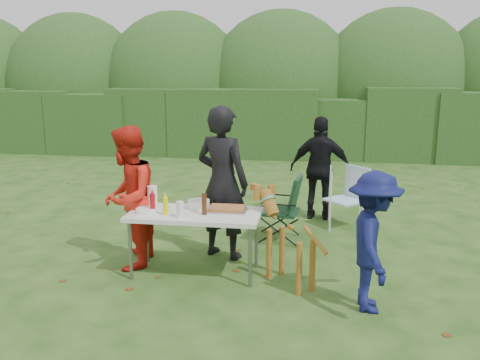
# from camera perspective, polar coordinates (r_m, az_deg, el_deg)

# --- Properties ---
(ground) EXTENTS (80.00, 80.00, 0.00)m
(ground) POSITION_cam_1_polar(r_m,az_deg,el_deg) (6.15, -2.28, -10.01)
(ground) COLOR #1E4211
(hedge_row) EXTENTS (22.00, 1.40, 1.70)m
(hedge_row) POSITION_cam_1_polar(r_m,az_deg,el_deg) (13.70, 4.05, 6.25)
(hedge_row) COLOR #23471C
(hedge_row) RESTS_ON ground
(shrub_backdrop) EXTENTS (20.00, 2.60, 3.20)m
(shrub_backdrop) POSITION_cam_1_polar(r_m,az_deg,el_deg) (15.23, 4.59, 9.72)
(shrub_backdrop) COLOR #3D6628
(shrub_backdrop) RESTS_ON ground
(folding_table) EXTENTS (1.50, 0.70, 0.74)m
(folding_table) POSITION_cam_1_polar(r_m,az_deg,el_deg) (5.83, -5.12, -4.16)
(folding_table) COLOR silver
(folding_table) RESTS_ON ground
(person_cook) EXTENTS (0.82, 0.68, 1.92)m
(person_cook) POSITION_cam_1_polar(r_m,az_deg,el_deg) (6.29, -1.99, -0.30)
(person_cook) COLOR black
(person_cook) RESTS_ON ground
(person_red_jacket) EXTENTS (0.73, 0.89, 1.70)m
(person_red_jacket) POSITION_cam_1_polar(r_m,az_deg,el_deg) (6.15, -12.43, -1.96)
(person_red_jacket) COLOR red
(person_red_jacket) RESTS_ON ground
(person_black_puffy) EXTENTS (0.98, 0.46, 1.62)m
(person_black_puffy) POSITION_cam_1_polar(r_m,az_deg,el_deg) (8.02, 9.04, 1.29)
(person_black_puffy) COLOR black
(person_black_puffy) RESTS_ON ground
(child) EXTENTS (0.54, 0.92, 1.40)m
(child) POSITION_cam_1_polar(r_m,az_deg,el_deg) (5.13, 14.75, -6.74)
(child) COLOR #0E1348
(child) RESTS_ON ground
(dog) EXTENTS (1.02, 1.06, 1.00)m
(dog) POSITION_cam_1_polar(r_m,az_deg,el_deg) (5.61, 5.69, -6.85)
(dog) COLOR #935D1F
(dog) RESTS_ON ground
(camping_chair) EXTENTS (0.65, 0.65, 0.92)m
(camping_chair) POSITION_cam_1_polar(r_m,az_deg,el_deg) (7.03, 4.44, -3.11)
(camping_chair) COLOR #16371F
(camping_chair) RESTS_ON ground
(lawn_chair) EXTENTS (0.77, 0.77, 0.92)m
(lawn_chair) POSITION_cam_1_polar(r_m,az_deg,el_deg) (7.72, 11.80, -1.93)
(lawn_chair) COLOR #58B8E9
(lawn_chair) RESTS_ON ground
(food_tray) EXTENTS (0.45, 0.30, 0.02)m
(food_tray) POSITION_cam_1_polar(r_m,az_deg,el_deg) (5.84, -1.47, -3.43)
(food_tray) COLOR #B7B7BA
(food_tray) RESTS_ON folding_table
(focaccia_bread) EXTENTS (0.40, 0.26, 0.04)m
(focaccia_bread) POSITION_cam_1_polar(r_m,az_deg,el_deg) (5.83, -1.47, -3.17)
(focaccia_bread) COLOR #A05F32
(focaccia_bread) RESTS_ON food_tray
(mustard_bottle) EXTENTS (0.06, 0.06, 0.20)m
(mustard_bottle) POSITION_cam_1_polar(r_m,az_deg,el_deg) (5.74, -8.35, -2.92)
(mustard_bottle) COLOR #FFE900
(mustard_bottle) RESTS_ON folding_table
(ketchup_bottle) EXTENTS (0.06, 0.06, 0.22)m
(ketchup_bottle) POSITION_cam_1_polar(r_m,az_deg,el_deg) (5.84, -9.78, -2.60)
(ketchup_bottle) COLOR #A31116
(ketchup_bottle) RESTS_ON folding_table
(beer_bottle) EXTENTS (0.06, 0.06, 0.24)m
(beer_bottle) POSITION_cam_1_polar(r_m,az_deg,el_deg) (5.70, -4.04, -2.72)
(beer_bottle) COLOR #47230F
(beer_bottle) RESTS_ON folding_table
(paper_towel_roll) EXTENTS (0.12, 0.12, 0.26)m
(paper_towel_roll) POSITION_cam_1_polar(r_m,az_deg,el_deg) (6.05, -9.83, -1.87)
(paper_towel_roll) COLOR white
(paper_towel_roll) RESTS_ON folding_table
(cup_stack) EXTENTS (0.08, 0.08, 0.18)m
(cup_stack) POSITION_cam_1_polar(r_m,az_deg,el_deg) (5.62, -6.74, -3.32)
(cup_stack) COLOR white
(cup_stack) RESTS_ON folding_table
(pasta_bowl) EXTENTS (0.26, 0.26, 0.10)m
(pasta_bowl) POSITION_cam_1_polar(r_m,az_deg,el_deg) (5.97, -4.66, -2.73)
(pasta_bowl) COLOR silver
(pasta_bowl) RESTS_ON folding_table
(plate_stack) EXTENTS (0.24, 0.24, 0.05)m
(plate_stack) POSITION_cam_1_polar(r_m,az_deg,el_deg) (5.88, -10.44, -3.39)
(plate_stack) COLOR white
(plate_stack) RESTS_ON folding_table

